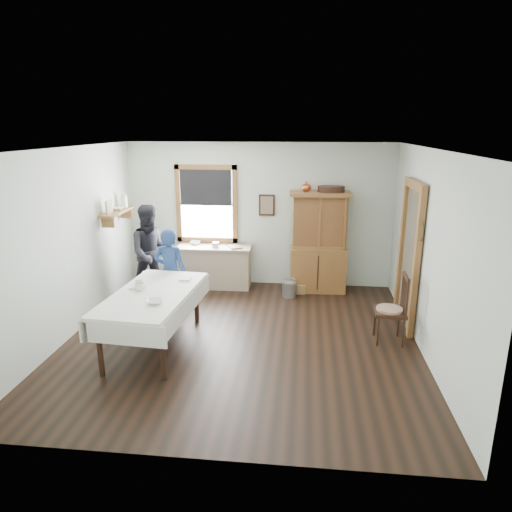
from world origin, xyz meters
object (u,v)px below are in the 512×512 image
Objects in this scene: pail at (289,289)px; figure_dark at (152,256)px; china_hutch at (319,243)px; dining_table at (154,319)px; work_counter at (215,266)px; wicker_basket at (297,288)px; spindle_chair at (390,308)px; woman_blue at (171,275)px.

pail is 2.51m from figure_dark.
china_hutch reaches higher than pail.
china_hutch is at bearing 47.29° from dining_table.
work_counter is 0.70× the size of dining_table.
work_counter reaches higher than pail.
dining_table is at bearing -129.79° from wicker_basket.
figure_dark is (-0.60, 1.79, 0.39)m from dining_table.
woman_blue reaches higher than spindle_chair.
spindle_chair is 3.34× the size of wicker_basket.
dining_table is 1.93m from figure_dark.
dining_table is 7.08× the size of pail.
pail is (-1.47, 1.63, -0.37)m from spindle_chair.
dining_table is 1.48× the size of woman_blue.
china_hutch is 2.29m from spindle_chair.
work_counter is 1.38× the size of spindle_chair.
dining_table is 3.04m from wicker_basket.
spindle_chair is at bearing 174.15° from woman_blue.
dining_table is 6.55× the size of wicker_basket.
work_counter reaches higher than dining_table.
figure_dark is at bearing -172.50° from pail.
china_hutch is at bearing 38.08° from pail.
dining_table is 1.27× the size of figure_dark.
work_counter is 3.56m from spindle_chair.
china_hutch is 1.39× the size of woman_blue.
spindle_chair is 3.62× the size of pail.
china_hutch is 0.93m from wicker_basket.
spindle_chair reaches higher than work_counter.
figure_dark reaches higher than work_counter.
woman_blue is (-2.01, -1.21, 0.58)m from wicker_basket.
figure_dark reaches higher than woman_blue.
figure_dark reaches higher than pail.
dining_table reaches higher than pail.
work_counter is at bearing 173.26° from wicker_basket.
dining_table is 1.15m from woman_blue.
figure_dark is (-3.87, 1.32, 0.28)m from spindle_chair.
pail is 0.92× the size of wicker_basket.
work_counter is 0.89× the size of figure_dark.
work_counter is at bearing 176.69° from china_hutch.
wicker_basket is at bearing -157.63° from china_hutch.
woman_blue reaches higher than dining_table.
wicker_basket is 0.19× the size of figure_dark.
woman_blue is (-0.08, 1.11, 0.27)m from dining_table.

